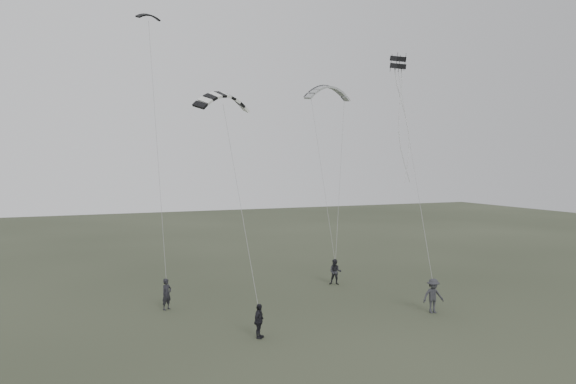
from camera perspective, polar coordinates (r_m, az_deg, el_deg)
name	(u,v)px	position (r m, az deg, el deg)	size (l,w,h in m)	color
ground	(301,321)	(31.20, 1.31, -13.01)	(140.00, 140.00, 0.00)	#2F3624
flyer_left	(167,294)	(34.08, -12.22, -10.10)	(0.67, 0.44, 1.83)	black
flyer_right	(335,272)	(40.07, 4.83, -8.09)	(0.87, 0.68, 1.80)	#222227
flyer_center	(259,321)	(28.24, -2.97, -12.96)	(0.99, 0.41, 1.69)	black
flyer_far	(433,296)	(33.67, 14.54, -10.17)	(1.28, 0.73, 1.98)	#2D2D32
kite_dark_small	(148,15)	(40.45, -13.99, 17.06)	(1.62, 0.49, 0.52)	black
kite_pale_large	(328,87)	(44.66, 4.08, 10.61)	(3.82, 0.86, 1.58)	#989B9D
kite_striped	(223,95)	(32.26, -6.63, 9.80)	(3.41, 0.85, 1.30)	black
kite_box	(398,62)	(36.01, 11.11, 12.79)	(0.71, 0.71, 0.74)	black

